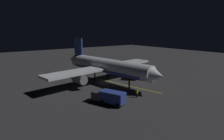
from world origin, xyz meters
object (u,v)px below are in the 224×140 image
object	(u,v)px
ground_crew_worker	(137,93)
traffic_cone_near_left	(128,83)
catering_truck	(134,74)
airliner	(106,66)
traffic_cone_near_right	(110,87)
baggage_truck	(109,97)

from	to	relation	value
ground_crew_worker	traffic_cone_near_left	distance (m)	9.84
catering_truck	traffic_cone_near_left	xyz separation A→B (m)	(4.94, 3.45, -0.96)
airliner	traffic_cone_near_right	distance (m)	6.89
ground_crew_worker	traffic_cone_near_right	world-z (taller)	ground_crew_worker
traffic_cone_near_left	catering_truck	bearing A→B (deg)	-145.07
catering_truck	traffic_cone_near_left	distance (m)	6.10
airliner	traffic_cone_near_left	bearing A→B (deg)	124.65
baggage_truck	ground_crew_worker	world-z (taller)	baggage_truck
airliner	ground_crew_worker	distance (m)	13.75
airliner	baggage_truck	world-z (taller)	airliner
traffic_cone_near_left	baggage_truck	bearing A→B (deg)	34.48
catering_truck	traffic_cone_near_right	size ratio (longest dim) A/B	11.62
airliner	catering_truck	size ratio (longest dim) A/B	5.15
baggage_truck	traffic_cone_near_left	size ratio (longest dim) A/B	12.03
airliner	traffic_cone_near_left	size ratio (longest dim) A/B	59.87
airliner	traffic_cone_near_left	world-z (taller)	airliner
baggage_truck	catering_truck	bearing A→B (deg)	-145.38
baggage_truck	traffic_cone_near_left	world-z (taller)	baggage_truck
ground_crew_worker	baggage_truck	bearing A→B (deg)	-4.31
airliner	traffic_cone_near_right	size ratio (longest dim) A/B	59.87
catering_truck	traffic_cone_near_right	xyz separation A→B (m)	(10.85, 3.72, -0.96)
airliner	catering_truck	world-z (taller)	airliner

